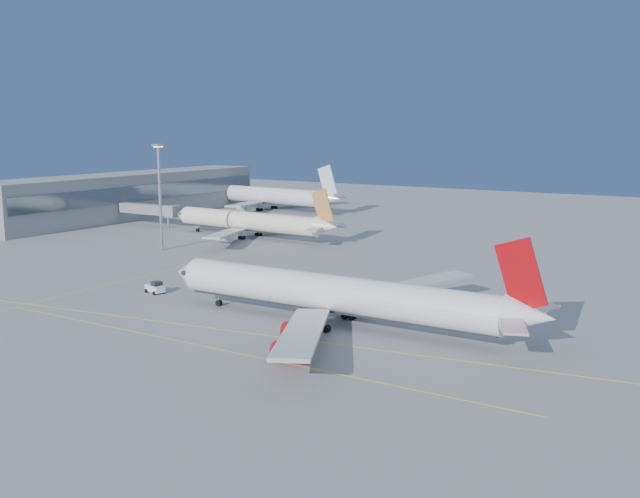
{
  "coord_description": "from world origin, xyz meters",
  "views": [
    {
      "loc": [
        66.79,
        -87.73,
        30.56
      ],
      "look_at": [
        -4.93,
        28.91,
        7.0
      ],
      "focal_mm": 40.0,
      "sensor_mm": 36.0,
      "label": 1
    }
  ],
  "objects_px": {
    "airliner_etihad": "(251,222)",
    "airliner_third": "(268,196)",
    "light_mast": "(160,188)",
    "airliner_virgin": "(339,295)",
    "pushback_tug": "(155,287)"
  },
  "relations": [
    {
      "from": "light_mast",
      "to": "airliner_third",
      "type": "bearing_deg",
      "value": 108.43
    },
    {
      "from": "airliner_virgin",
      "to": "light_mast",
      "type": "relative_size",
      "value": 2.5
    },
    {
      "from": "airliner_etihad",
      "to": "airliner_third",
      "type": "height_order",
      "value": "airliner_third"
    },
    {
      "from": "airliner_etihad",
      "to": "airliner_third",
      "type": "distance_m",
      "value": 66.94
    },
    {
      "from": "airliner_virgin",
      "to": "airliner_third",
      "type": "xyz_separation_m",
      "value": [
        -100.67,
        121.07,
        0.43
      ]
    },
    {
      "from": "light_mast",
      "to": "airliner_etihad",
      "type": "bearing_deg",
      "value": 75.66
    },
    {
      "from": "airliner_etihad",
      "to": "pushback_tug",
      "type": "bearing_deg",
      "value": -65.47
    },
    {
      "from": "airliner_etihad",
      "to": "airliner_third",
      "type": "relative_size",
      "value": 0.87
    },
    {
      "from": "airliner_virgin",
      "to": "airliner_etihad",
      "type": "distance_m",
      "value": 91.63
    },
    {
      "from": "airliner_third",
      "to": "pushback_tug",
      "type": "height_order",
      "value": "airliner_third"
    },
    {
      "from": "light_mast",
      "to": "pushback_tug",
      "type": "bearing_deg",
      "value": -47.48
    },
    {
      "from": "airliner_virgin",
      "to": "pushback_tug",
      "type": "xyz_separation_m",
      "value": [
        -40.2,
        1.27,
        -3.87
      ]
    },
    {
      "from": "airliner_virgin",
      "to": "airliner_third",
      "type": "height_order",
      "value": "airliner_third"
    },
    {
      "from": "airliner_third",
      "to": "light_mast",
      "type": "xyz_separation_m",
      "value": [
        28.2,
        -84.61,
        10.22
      ]
    },
    {
      "from": "airliner_virgin",
      "to": "airliner_etihad",
      "type": "bearing_deg",
      "value": 135.22
    }
  ]
}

